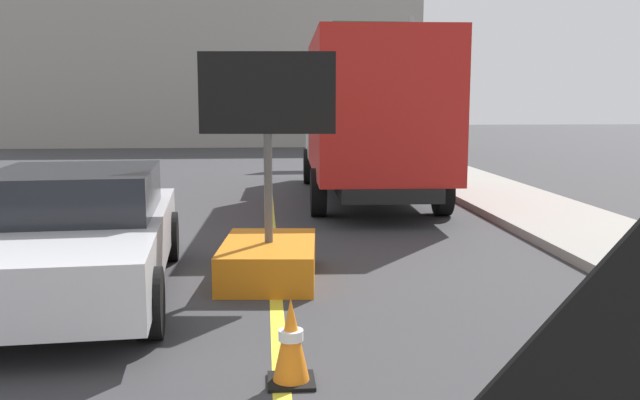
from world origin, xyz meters
TOP-DOWN VIEW (x-y plane):
  - lane_center_stripe at (0.00, 6.00)m, footprint 0.14×36.00m
  - arrow_board_trailer at (-0.07, 8.94)m, footprint 1.60×1.88m
  - box_truck at (2.12, 15.45)m, footprint 2.80×7.97m
  - pickup_car at (-2.21, 8.44)m, footprint 2.38×4.82m
  - highway_guide_sign at (4.16, 24.53)m, footprint 2.79×0.21m
  - far_building_block at (-2.47, 35.68)m, footprint 19.23×7.05m
  - traffic_cone_mid_lane at (0.08, 5.83)m, footprint 0.36×0.36m

SIDE VIEW (x-z plane):
  - lane_center_stripe at x=0.00m, z-range 0.00..0.01m
  - traffic_cone_mid_lane at x=0.08m, z-range -0.01..0.66m
  - arrow_board_trailer at x=-0.07m, z-range -0.87..1.83m
  - pickup_car at x=-2.21m, z-range 0.01..1.39m
  - box_truck at x=2.12m, z-range 0.14..3.51m
  - highway_guide_sign at x=4.16m, z-range 0.92..5.92m
  - far_building_block at x=-2.47m, z-range 0.00..7.33m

